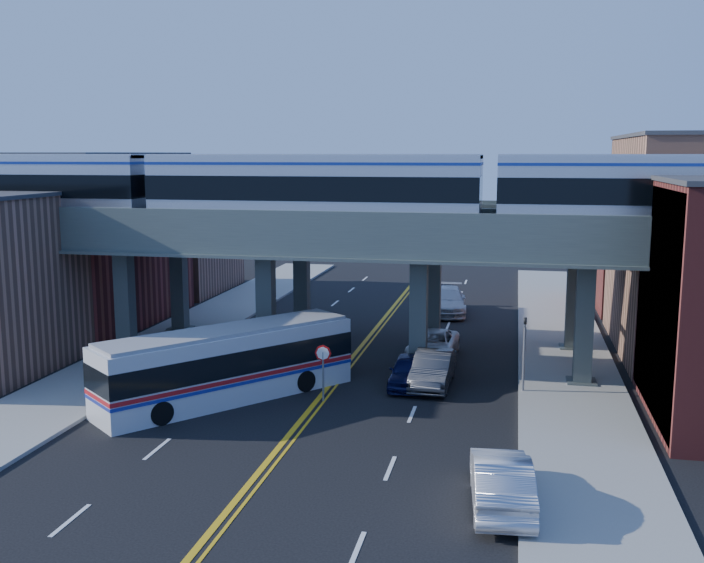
% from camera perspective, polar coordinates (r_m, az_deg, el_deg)
% --- Properties ---
extents(ground, '(120.00, 120.00, 0.00)m').
position_cam_1_polar(ground, '(33.44, -3.86, -10.20)').
color(ground, black).
rests_on(ground, ground).
extents(sidewalk_west, '(5.00, 70.00, 0.16)m').
position_cam_1_polar(sidewalk_west, '(46.40, -14.30, -4.79)').
color(sidewalk_west, gray).
rests_on(sidewalk_west, ground).
extents(sidewalk_east, '(5.00, 70.00, 0.16)m').
position_cam_1_polar(sidewalk_east, '(41.92, 15.44, -6.35)').
color(sidewalk_east, gray).
rests_on(sidewalk_east, ground).
extents(building_west_b, '(8.00, 14.00, 11.00)m').
position_cam_1_polar(building_west_b, '(53.97, -18.43, 2.82)').
color(building_west_b, maroon).
rests_on(building_west_b, ground).
extents(building_west_c, '(8.00, 10.00, 8.00)m').
position_cam_1_polar(building_west_c, '(65.62, -12.67, 2.83)').
color(building_west_c, '#A26D54').
rests_on(building_west_c, ground).
extents(building_east_b, '(8.00, 14.00, 12.00)m').
position_cam_1_polar(building_east_b, '(47.64, 23.75, 2.31)').
color(building_east_b, '#A26D54').
rests_on(building_east_b, ground).
extents(building_east_c, '(8.00, 10.00, 9.00)m').
position_cam_1_polar(building_east_c, '(60.51, 21.18, 2.37)').
color(building_east_c, maroon).
rests_on(building_east_c, ground).
extents(mural_panel, '(0.10, 9.50, 9.50)m').
position_cam_1_polar(mural_panel, '(35.42, 21.28, -1.75)').
color(mural_panel, teal).
rests_on(mural_panel, ground).
extents(elevated_viaduct_near, '(52.00, 3.60, 7.40)m').
position_cam_1_polar(elevated_viaduct_near, '(39.56, -0.83, 2.51)').
color(elevated_viaduct_near, '#404B49').
rests_on(elevated_viaduct_near, ground).
extents(elevated_viaduct_far, '(52.00, 3.60, 7.40)m').
position_cam_1_polar(elevated_viaduct_far, '(46.37, 1.07, 3.52)').
color(elevated_viaduct_far, '#404B49').
rests_on(elevated_viaduct_far, ground).
extents(transit_train, '(51.58, 3.24, 3.78)m').
position_cam_1_polar(transit_train, '(39.65, -2.83, 6.83)').
color(transit_train, black).
rests_on(transit_train, elevated_viaduct_near).
extents(stop_sign, '(0.76, 0.09, 2.63)m').
position_cam_1_polar(stop_sign, '(35.61, -2.11, -5.99)').
color(stop_sign, slate).
rests_on(stop_sign, ground).
extents(traffic_signal, '(0.15, 0.18, 4.10)m').
position_cam_1_polar(traffic_signal, '(37.39, 12.43, -4.61)').
color(traffic_signal, slate).
rests_on(traffic_signal, ground).
extents(transit_bus, '(9.85, 11.24, 3.16)m').
position_cam_1_polar(transit_bus, '(36.33, -9.02, -6.01)').
color(transit_bus, silver).
rests_on(transit_bus, ground).
extents(car_lane_a, '(1.90, 4.45, 1.50)m').
position_cam_1_polar(car_lane_a, '(38.23, 4.16, -6.50)').
color(car_lane_a, '#0F103A').
rests_on(car_lane_a, ground).
extents(car_lane_b, '(1.89, 5.09, 1.66)m').
position_cam_1_polar(car_lane_b, '(38.34, 5.91, -6.36)').
color(car_lane_b, '#313134').
rests_on(car_lane_b, ground).
extents(car_lane_c, '(2.70, 5.43, 1.48)m').
position_cam_1_polar(car_lane_c, '(43.49, 5.90, -4.59)').
color(car_lane_c, silver).
rests_on(car_lane_c, ground).
extents(car_lane_d, '(3.10, 6.43, 1.80)m').
position_cam_1_polar(car_lane_d, '(55.52, 6.95, -1.40)').
color(car_lane_d, silver).
rests_on(car_lane_d, ground).
extents(car_parked_curb, '(2.30, 5.37, 1.72)m').
position_cam_1_polar(car_parked_curb, '(26.15, 10.80, -14.04)').
color(car_parked_curb, '#B0B0B5').
rests_on(car_parked_curb, ground).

